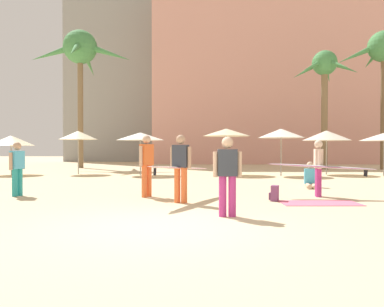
% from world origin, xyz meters
% --- Properties ---
extents(ground, '(120.00, 120.00, 0.00)m').
position_xyz_m(ground, '(0.00, 0.00, 0.00)').
color(ground, beige).
extents(hotel_pink, '(20.71, 8.42, 17.36)m').
position_xyz_m(hotel_pink, '(6.84, 31.36, 8.68)').
color(hotel_pink, '#DB9989').
rests_on(hotel_pink, ground).
extents(hotel_tower_gray, '(17.98, 11.20, 29.08)m').
position_xyz_m(hotel_tower_gray, '(-4.80, 39.09, 14.54)').
color(hotel_tower_gray, gray).
rests_on(hotel_tower_gray, ground).
extents(palm_tree_far_left, '(7.69, 7.41, 9.98)m').
position_xyz_m(palm_tree_far_left, '(-7.91, 20.73, 8.34)').
color(palm_tree_far_left, brown).
rests_on(palm_tree_far_left, ground).
extents(palm_tree_left, '(4.26, 4.20, 8.01)m').
position_xyz_m(palm_tree_left, '(9.17, 19.07, 6.45)').
color(palm_tree_left, brown).
rests_on(palm_tree_left, ground).
extents(palm_tree_center, '(6.17, 6.11, 9.27)m').
position_xyz_m(palm_tree_center, '(13.03, 18.95, 7.80)').
color(palm_tree_center, brown).
rests_on(palm_tree_center, ground).
extents(cafe_umbrella_0, '(2.53, 2.53, 2.48)m').
position_xyz_m(cafe_umbrella_0, '(2.16, 13.58, 2.28)').
color(cafe_umbrella_0, gray).
rests_on(cafe_umbrella_0, ground).
extents(cafe_umbrella_1, '(2.38, 2.38, 2.44)m').
position_xyz_m(cafe_umbrella_1, '(4.93, 12.88, 2.20)').
color(cafe_umbrella_1, gray).
rests_on(cafe_umbrella_1, ground).
extents(cafe_umbrella_2, '(2.53, 2.53, 2.26)m').
position_xyz_m(cafe_umbrella_2, '(-2.41, 13.24, 2.06)').
color(cafe_umbrella_2, gray).
rests_on(cafe_umbrella_2, ground).
extents(cafe_umbrella_3, '(2.40, 2.40, 2.11)m').
position_xyz_m(cafe_umbrella_3, '(-9.40, 13.44, 1.84)').
color(cafe_umbrella_3, gray).
rests_on(cafe_umbrella_3, ground).
extents(cafe_umbrella_4, '(2.41, 2.41, 2.21)m').
position_xyz_m(cafe_umbrella_4, '(10.18, 12.88, 2.01)').
color(cafe_umbrella_4, gray).
rests_on(cafe_umbrella_4, ground).
extents(cafe_umbrella_5, '(2.07, 2.07, 2.38)m').
position_xyz_m(cafe_umbrella_5, '(-5.94, 13.97, 2.14)').
color(cafe_umbrella_5, gray).
rests_on(cafe_umbrella_5, ground).
extents(cafe_umbrella_6, '(2.58, 2.58, 2.39)m').
position_xyz_m(cafe_umbrella_6, '(7.60, 13.93, 2.12)').
color(cafe_umbrella_6, gray).
rests_on(cafe_umbrella_6, ground).
extents(beach_towel, '(2.00, 1.03, 0.01)m').
position_xyz_m(beach_towel, '(3.82, 3.02, 0.01)').
color(beach_towel, '#EF6684').
rests_on(beach_towel, ground).
extents(backpack, '(0.31, 0.34, 0.42)m').
position_xyz_m(backpack, '(2.74, 3.46, 0.20)').
color(backpack, '#7A406B').
rests_on(backpack, ground).
extents(person_near_left, '(3.04, 0.95, 1.67)m').
position_xyz_m(person_near_left, '(4.21, 4.28, 0.91)').
color(person_near_left, '#B7337F').
rests_on(person_near_left, ground).
extents(person_far_left, '(1.77, 3.03, 1.77)m').
position_xyz_m(person_far_left, '(0.22, 3.17, 0.94)').
color(person_far_left, orange).
rests_on(person_far_left, ground).
extents(person_mid_right, '(0.41, 0.56, 1.81)m').
position_xyz_m(person_mid_right, '(-0.83, 4.23, 0.99)').
color(person_mid_right, orange).
rests_on(person_mid_right, ground).
extents(person_near_right, '(0.33, 0.60, 1.61)m').
position_xyz_m(person_near_right, '(-4.72, 4.37, 0.88)').
color(person_near_right, teal).
rests_on(person_near_right, ground).
extents(person_far_right, '(0.60, 0.24, 1.67)m').
position_xyz_m(person_far_right, '(1.29, 1.06, 0.91)').
color(person_far_right, '#B7337F').
rests_on(person_far_right, ground).
extents(person_mid_center, '(0.53, 1.00, 0.93)m').
position_xyz_m(person_mid_center, '(4.75, 7.03, 0.32)').
color(person_mid_center, '#D1A889').
rests_on(person_mid_center, ground).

